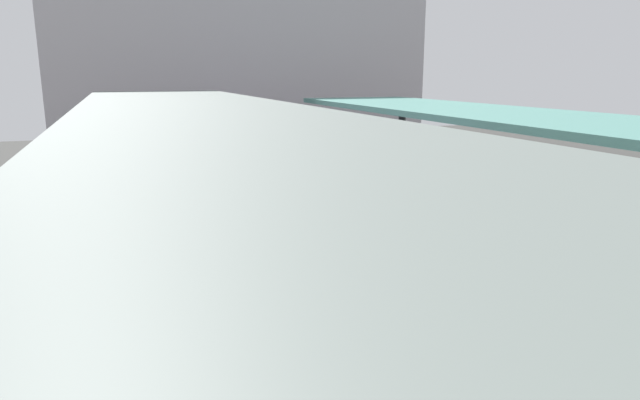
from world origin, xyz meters
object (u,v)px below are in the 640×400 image
object	(u,v)px
commuter_train	(294,182)
passenger_near_bench	(179,217)
platform_bench	(505,230)
platform_sign	(479,170)
litter_bin	(562,233)

from	to	relation	value
commuter_train	passenger_near_bench	size ratio (longest dim) A/B	8.31
platform_bench	passenger_near_bench	xyz separation A→B (m)	(-7.39, 2.24, 0.44)
platform_bench	platform_sign	world-z (taller)	platform_sign
commuter_train	passenger_near_bench	distance (m)	5.65
litter_bin	passenger_near_bench	bearing A→B (deg)	162.55
commuter_train	litter_bin	xyz separation A→B (m)	(4.65, -6.70, -0.33)
platform_bench	litter_bin	xyz separation A→B (m)	(1.28, -0.49, -0.06)
platform_sign	commuter_train	bearing A→B (deg)	130.82
litter_bin	passenger_near_bench	size ratio (longest dim) A/B	0.46
litter_bin	passenger_near_bench	world-z (taller)	passenger_near_bench
commuter_train	platform_sign	xyz separation A→B (m)	(3.82, -4.43, 0.90)
commuter_train	litter_bin	distance (m)	8.16
commuter_train	platform_bench	distance (m)	7.07
litter_bin	commuter_train	bearing A→B (deg)	124.77
platform_bench	litter_bin	distance (m)	1.37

